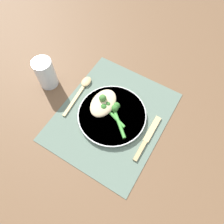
% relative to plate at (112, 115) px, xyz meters
% --- Properties ---
extents(ground_plane, '(3.00, 3.00, 0.00)m').
position_rel_plate_xyz_m(ground_plane, '(0.00, 0.00, -0.01)').
color(ground_plane, brown).
extents(placemat, '(0.43, 0.36, 0.00)m').
position_rel_plate_xyz_m(placemat, '(0.00, 0.00, -0.01)').
color(placemat, slate).
rests_on(placemat, ground_plane).
extents(plate, '(0.24, 0.24, 0.01)m').
position_rel_plate_xyz_m(plate, '(0.00, 0.00, 0.00)').
color(plate, white).
rests_on(plate, placemat).
extents(chicken_fillet, '(0.12, 0.09, 0.03)m').
position_rel_plate_xyz_m(chicken_fillet, '(-0.02, -0.04, 0.02)').
color(chicken_fillet, beige).
rests_on(chicken_fillet, plate).
extents(pesto_dollop_primary, '(0.03, 0.03, 0.03)m').
position_rel_plate_xyz_m(pesto_dollop_primary, '(-0.02, -0.05, 0.04)').
color(pesto_dollop_primary, '#477F38').
rests_on(pesto_dollop_primary, chicken_fillet).
extents(broccoli_stalk_right, '(0.06, 0.11, 0.03)m').
position_rel_plate_xyz_m(broccoli_stalk_right, '(-0.00, -0.02, 0.02)').
color(broccoli_stalk_right, green).
rests_on(broccoli_stalk_right, plate).
extents(broccoli_stalk_front, '(0.10, 0.11, 0.03)m').
position_rel_plate_xyz_m(broccoli_stalk_front, '(-0.01, 0.01, 0.02)').
color(broccoli_stalk_front, green).
rests_on(broccoli_stalk_front, plate).
extents(knife, '(0.18, 0.02, 0.01)m').
position_rel_plate_xyz_m(knife, '(0.01, 0.14, -0.01)').
color(knife, tan).
rests_on(knife, placemat).
extents(spoon, '(0.19, 0.04, 0.01)m').
position_rel_plate_xyz_m(spoon, '(-0.05, -0.16, -0.00)').
color(spoon, tan).
rests_on(spoon, placemat).
extents(water_glass, '(0.07, 0.07, 0.12)m').
position_rel_plate_xyz_m(water_glass, '(-0.00, -0.28, 0.05)').
color(water_glass, silver).
rests_on(water_glass, ground_plane).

